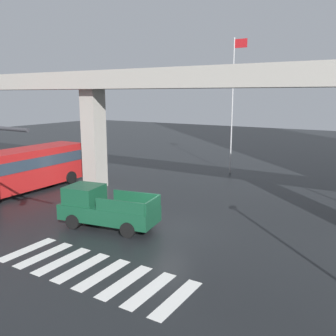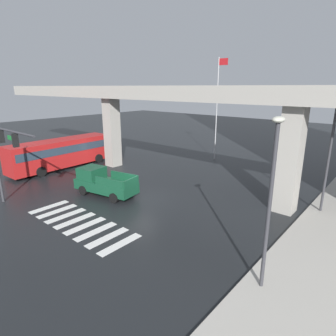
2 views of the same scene
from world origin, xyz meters
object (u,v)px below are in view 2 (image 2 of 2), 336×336
at_px(pickup_truck, 103,182).
at_px(traffic_signal_mast, 3,147).
at_px(street_lamp_mid_block, 331,147).
at_px(flagpole, 218,103).
at_px(city_bus, 61,152).
at_px(street_lamp_near_corner, 271,187).

distance_m(pickup_truck, traffic_signal_mast, 7.24).
xyz_separation_m(street_lamp_mid_block, flagpole, (-13.39, 8.44, 1.93)).
relative_size(city_bus, flagpole, 0.96).
relative_size(city_bus, street_lamp_near_corner, 1.50).
distance_m(street_lamp_near_corner, street_lamp_mid_block, 9.90).
bearing_deg(traffic_signal_mast, flagpole, 81.09).
height_order(traffic_signal_mast, street_lamp_mid_block, street_lamp_mid_block).
bearing_deg(city_bus, pickup_truck, -11.72).
height_order(pickup_truck, street_lamp_near_corner, street_lamp_near_corner).
height_order(pickup_truck, traffic_signal_mast, traffic_signal_mast).
relative_size(traffic_signal_mast, flagpole, 0.57).
bearing_deg(pickup_truck, city_bus, 168.28).
height_order(traffic_signal_mast, flagpole, flagpole).
relative_size(city_bus, traffic_signal_mast, 1.67).
bearing_deg(city_bus, flagpole, 53.54).
xyz_separation_m(pickup_truck, street_lamp_mid_block, (14.03, 7.40, 3.57)).
bearing_deg(flagpole, street_lamp_near_corner, -53.87).
xyz_separation_m(pickup_truck, flagpole, (0.64, 15.84, 5.50)).
height_order(traffic_signal_mast, street_lamp_near_corner, street_lamp_near_corner).
bearing_deg(street_lamp_mid_block, traffic_signal_mast, -141.86).
bearing_deg(flagpole, traffic_signal_mast, -98.91).
height_order(city_bus, traffic_signal_mast, traffic_signal_mast).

